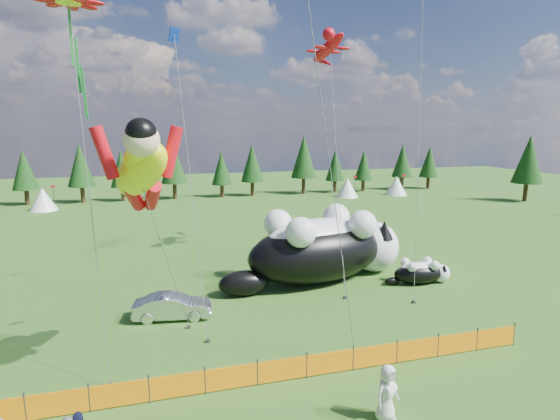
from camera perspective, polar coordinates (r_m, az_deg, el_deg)
ground at (r=20.92m, az=-2.03°, el=-17.27°), size 160.00×160.00×0.00m
safety_fence at (r=18.14m, az=0.33°, el=-20.13°), size 22.06×0.06×1.10m
tree_line at (r=63.42m, az=-11.65°, el=5.10°), size 90.00×4.00×8.00m
festival_tents at (r=60.57m, az=-0.78°, el=2.59°), size 50.00×3.20×2.80m
cat_large at (r=28.56m, az=5.96°, el=-4.79°), size 12.93×6.63×4.72m
cat_small at (r=29.64m, az=18.00°, el=-7.68°), size 4.42×1.84×1.60m
car at (r=23.95m, az=-13.85°, el=-12.12°), size 4.15×1.92×1.32m
spectator_e at (r=16.37m, az=13.80°, el=-22.18°), size 1.12×0.91×1.98m
superhero_kite at (r=16.63m, az=-17.76°, el=4.87°), size 5.67×7.20×10.91m
gecko_kite at (r=33.77m, az=6.28°, el=20.25°), size 4.05×11.88×17.79m
flower_kite at (r=20.04m, az=-25.88°, el=22.83°), size 2.80×4.32×14.73m
diamond_kite_a at (r=24.93m, az=-13.47°, el=19.83°), size 1.28×6.20×15.80m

